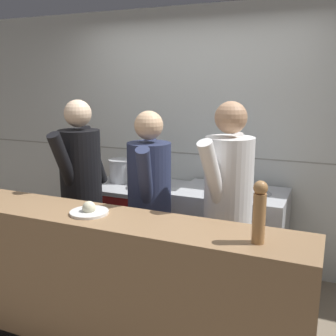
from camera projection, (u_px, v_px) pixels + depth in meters
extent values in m
plane|color=#7F705B|center=(128.00, 336.00, 2.97)|extent=(14.00, 14.00, 0.00)
cube|color=silver|center=(196.00, 139.00, 4.04)|extent=(8.00, 0.06, 2.60)
cube|color=gray|center=(195.00, 154.00, 4.04)|extent=(8.00, 0.00, 0.01)
cube|color=maroon|center=(139.00, 227.00, 4.05)|extent=(0.92, 0.70, 0.82)
cube|color=#B7BABF|center=(138.00, 187.00, 3.96)|extent=(0.93, 0.71, 0.04)
cube|color=#B7BABF|center=(123.00, 232.00, 3.74)|extent=(0.82, 0.03, 0.10)
cube|color=#B7BABF|center=(231.00, 238.00, 3.67)|extent=(0.97, 0.65, 0.90)
cube|color=black|center=(221.00, 292.00, 3.48)|extent=(0.95, 0.04, 0.10)
cube|color=#93704C|center=(115.00, 288.00, 2.67)|extent=(2.57, 0.45, 1.02)
cylinder|color=#B7BABF|center=(121.00, 171.00, 4.05)|extent=(0.24, 0.24, 0.24)
cylinder|color=#B7BABF|center=(121.00, 160.00, 4.02)|extent=(0.25, 0.25, 0.01)
cylinder|color=beige|center=(152.00, 177.00, 3.81)|extent=(0.23, 0.23, 0.22)
cylinder|color=beige|center=(152.00, 167.00, 3.79)|extent=(0.24, 0.24, 0.01)
cone|color=#B7BABF|center=(258.00, 188.00, 3.49)|extent=(0.24, 0.24, 0.10)
cube|color=#B7BABF|center=(241.00, 196.00, 3.41)|extent=(0.23, 0.14, 0.01)
cube|color=black|center=(221.00, 196.00, 3.40)|extent=(0.11, 0.07, 0.02)
cylinder|color=white|center=(89.00, 212.00, 2.62)|extent=(0.26, 0.26, 0.02)
sphere|color=beige|center=(89.00, 208.00, 2.61)|extent=(0.09, 0.09, 0.09)
cylinder|color=#AD7A47|center=(259.00, 218.00, 2.12)|extent=(0.07, 0.07, 0.28)
sphere|color=#AD7A47|center=(261.00, 188.00, 2.08)|extent=(0.08, 0.08, 0.08)
cube|color=black|center=(84.00, 249.00, 3.53)|extent=(0.30, 0.19, 0.81)
cylinder|color=black|center=(80.00, 169.00, 3.36)|extent=(0.35, 0.35, 0.67)
sphere|color=beige|center=(78.00, 113.00, 3.26)|extent=(0.23, 0.23, 0.23)
cylinder|color=black|center=(94.00, 156.00, 3.53)|extent=(0.11, 0.34, 0.56)
cylinder|color=black|center=(65.00, 165.00, 3.16)|extent=(0.11, 0.34, 0.56)
cube|color=black|center=(150.00, 268.00, 3.21)|extent=(0.33, 0.27, 0.78)
cylinder|color=#262D4C|center=(149.00, 184.00, 3.05)|extent=(0.43, 0.43, 0.64)
sphere|color=#D8AD84|center=(149.00, 125.00, 2.95)|extent=(0.22, 0.22, 0.22)
cylinder|color=#262D4C|center=(153.00, 169.00, 3.23)|extent=(0.20, 0.34, 0.54)
cylinder|color=#262D4C|center=(145.00, 181.00, 2.84)|extent=(0.20, 0.34, 0.54)
cube|color=black|center=(225.00, 277.00, 3.03)|extent=(0.34, 0.27, 0.82)
cylinder|color=white|center=(229.00, 183.00, 2.86)|extent=(0.44, 0.44, 0.68)
sphere|color=tan|center=(231.00, 118.00, 2.76)|extent=(0.23, 0.23, 0.23)
cylinder|color=white|center=(243.00, 168.00, 3.01)|extent=(0.19, 0.36, 0.57)
cylinder|color=white|center=(214.00, 178.00, 2.69)|extent=(0.19, 0.36, 0.57)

